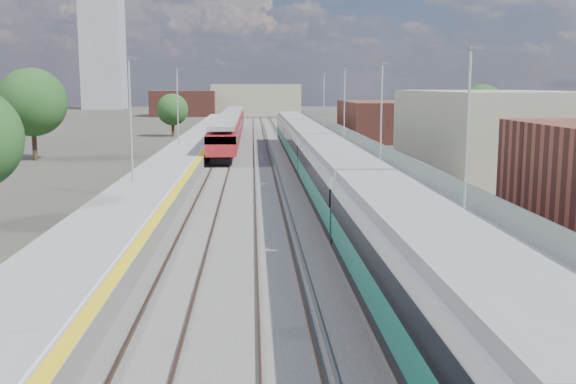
{
  "coord_description": "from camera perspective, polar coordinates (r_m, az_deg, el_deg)",
  "views": [
    {
      "loc": [
        -2.86,
        -7.2,
        6.87
      ],
      "look_at": [
        -1.31,
        22.03,
        2.2
      ],
      "focal_mm": 42.0,
      "sensor_mm": 36.0,
      "label": 1
    }
  ],
  "objects": [
    {
      "name": "buildings",
      "position": [
        146.65,
        -9.15,
        10.45
      ],
      "size": [
        72.0,
        185.5,
        40.0
      ],
      "color": "brown",
      "rests_on": "ground"
    },
    {
      "name": "red_train",
      "position": [
        82.25,
        -4.88,
        5.61
      ],
      "size": [
        2.63,
        53.47,
        3.32
      ],
      "color": "black",
      "rests_on": "ground"
    },
    {
      "name": "tree_b",
      "position": [
        65.83,
        -20.85,
        7.11
      ],
      "size": [
        6.21,
        6.21,
        8.41
      ],
      "color": "#382619",
      "rests_on": "ground"
    },
    {
      "name": "tree_c",
      "position": [
        91.77,
        -9.76,
        6.89
      ],
      "size": [
        4.22,
        4.22,
        5.72
      ],
      "color": "#382619",
      "rests_on": "ground"
    },
    {
      "name": "platform_left",
      "position": [
        60.35,
        -8.9,
        2.91
      ],
      "size": [
        4.3,
        155.0,
        8.52
      ],
      "color": "slate",
      "rests_on": "ground"
    },
    {
      "name": "green_train",
      "position": [
        44.96,
        2.56,
        3.0
      ],
      "size": [
        2.74,
        76.48,
        3.02
      ],
      "color": "black",
      "rests_on": "ground"
    },
    {
      "name": "tracks",
      "position": [
        61.76,
        -1.89,
        2.77
      ],
      "size": [
        8.96,
        160.0,
        0.17
      ],
      "color": "#4C3323",
      "rests_on": "ground"
    },
    {
      "name": "tree_d",
      "position": [
        71.97,
        16.03,
        6.72
      ],
      "size": [
        5.11,
        5.11,
        6.93
      ],
      "color": "#382619",
      "rests_on": "ground"
    },
    {
      "name": "ground",
      "position": [
        57.68,
        -0.16,
        2.23
      ],
      "size": [
        320.0,
        320.0,
        0.0
      ],
      "primitive_type": "plane",
      "color": "#47443A",
      "rests_on": "ground"
    },
    {
      "name": "platform_right",
      "position": [
        60.58,
        4.72,
        3.03
      ],
      "size": [
        4.7,
        155.0,
        8.52
      ],
      "color": "slate",
      "rests_on": "ground"
    },
    {
      "name": "ballast_bed",
      "position": [
        60.1,
        -2.42,
        2.52
      ],
      "size": [
        10.5,
        155.0,
        0.06
      ],
      "primitive_type": "cube",
      "color": "#565451",
      "rests_on": "ground"
    }
  ]
}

